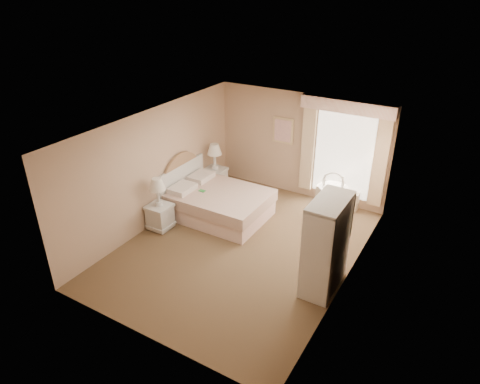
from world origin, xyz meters
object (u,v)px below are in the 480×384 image
Objects in this scene: cafe_chair at (332,192)px; bed at (216,202)px; nightstand_near at (159,210)px; armoire at (326,252)px; round_table at (332,196)px; nightstand_far at (215,173)px.

bed is at bearing -160.96° from cafe_chair.
bed is 1.29m from nightstand_near.
round_table is at bearing 106.60° from armoire.
nightstand_far is (0.00, 2.11, 0.02)m from nightstand_near.
nightstand_near is at bearing -140.53° from round_table.
nightstand_far is 1.18× the size of cafe_chair.
nightstand_far is at bearing 124.48° from bed.
round_table is (2.92, 2.41, 0.02)m from nightstand_near.
nightstand_near is 3.66m from armoire.
nightstand_far is 0.71× the size of armoire.
armoire is (0.73, -2.45, 0.24)m from round_table.
armoire reaches higher than cafe_chair.
cafe_chair reaches higher than round_table.
cafe_chair is at bearing 30.09° from bed.
armoire is at bearing -73.40° from round_table.
nightstand_far is 2.93m from cafe_chair.
armoire is at bearing -30.54° from nightstand_far.
nightstand_near is 2.11m from nightstand_far.
cafe_chair is (2.20, 1.27, 0.25)m from bed.
nightstand_far is at bearing 173.46° from cafe_chair.
armoire is (3.65, -0.04, 0.27)m from nightstand_near.
bed is 3.16m from armoire.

